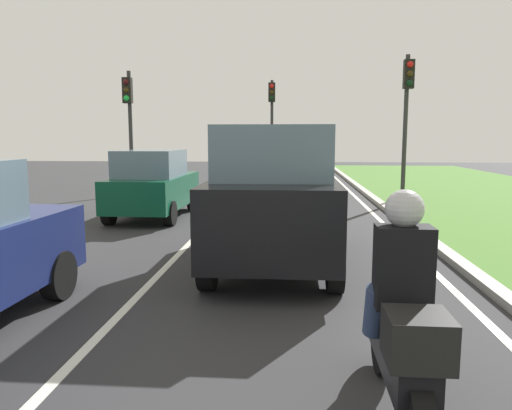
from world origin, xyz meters
The scene contains 11 objects.
ground_plane centered at (0.00, 14.00, 0.00)m, with size 60.00×60.00×0.00m, color #2D2D30.
lane_line_center centered at (-0.70, 14.00, 0.00)m, with size 0.12×32.00×0.01m, color silver.
lane_line_right_edge centered at (3.60, 14.00, 0.00)m, with size 0.12×32.00×0.01m, color silver.
curb_right centered at (4.10, 14.00, 0.06)m, with size 0.24×48.00×0.12m, color #9E9B93.
car_suv_ahead centered at (1.06, 9.68, 1.17)m, with size 1.99×4.51×2.28m.
car_hatchback_far centered at (-2.31, 14.22, 0.88)m, with size 1.77×3.72×1.78m.
motorcycle centered at (2.15, 5.15, 0.57)m, with size 0.40×1.90×1.01m.
rider_person centered at (2.16, 5.20, 1.19)m, with size 0.50×0.40×1.16m.
traffic_light_near_right centered at (4.99, 17.91, 3.23)m, with size 0.32×0.50×4.72m.
traffic_light_overhead_left centered at (-4.56, 19.12, 3.02)m, with size 0.32×0.50×4.47m.
traffic_light_far_median centered at (0.33, 25.40, 3.31)m, with size 0.32×0.50×4.81m.
Camera 1 is at (1.35, 1.68, 2.11)m, focal length 34.21 mm.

